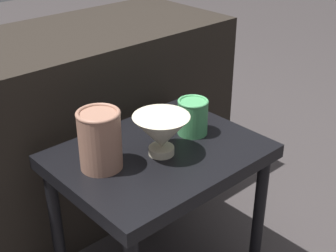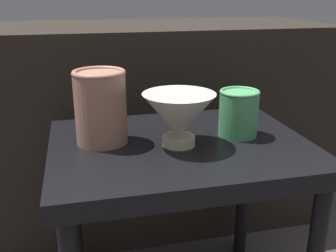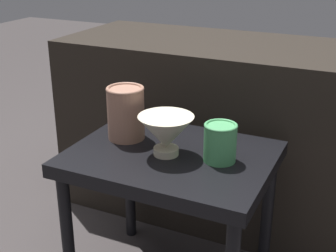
{
  "view_description": "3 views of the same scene",
  "coord_description": "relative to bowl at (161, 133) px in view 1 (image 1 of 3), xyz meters",
  "views": [
    {
      "loc": [
        -0.73,
        -0.84,
        1.12
      ],
      "look_at": [
        0.0,
        -0.03,
        0.55
      ],
      "focal_mm": 50.0,
      "sensor_mm": 36.0,
      "label": 1
    },
    {
      "loc": [
        -0.21,
        -0.78,
        0.78
      ],
      "look_at": [
        -0.03,
        -0.03,
        0.51
      ],
      "focal_mm": 42.0,
      "sensor_mm": 36.0,
      "label": 2
    },
    {
      "loc": [
        0.5,
        -1.08,
        1.02
      ],
      "look_at": [
        -0.01,
        0.0,
        0.54
      ],
      "focal_mm": 50.0,
      "sensor_mm": 36.0,
      "label": 3
    }
  ],
  "objects": [
    {
      "name": "table",
      "position": [
        0.01,
        0.02,
        -0.13
      ],
      "size": [
        0.56,
        0.43,
        0.46
      ],
      "color": "black",
      "rests_on": "ground_plane"
    },
    {
      "name": "couch_backdrop",
      "position": [
        0.01,
        0.53,
        -0.19
      ],
      "size": [
        1.24,
        0.5,
        0.67
      ],
      "color": "black",
      "rests_on": "ground_plane"
    },
    {
      "name": "vase_colorful_right",
      "position": [
        0.15,
        0.03,
        -0.01
      ],
      "size": [
        0.09,
        0.09,
        0.11
      ],
      "color": "#47995B",
      "rests_on": "table"
    },
    {
      "name": "bowl",
      "position": [
        0.0,
        0.0,
        0.0
      ],
      "size": [
        0.15,
        0.15,
        0.11
      ],
      "color": "beige",
      "rests_on": "table"
    },
    {
      "name": "vase_textured_left",
      "position": [
        -0.16,
        0.06,
        0.02
      ],
      "size": [
        0.11,
        0.11,
        0.16
      ],
      "color": "#996B56",
      "rests_on": "table"
    }
  ]
}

